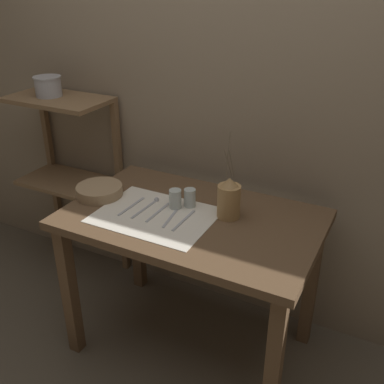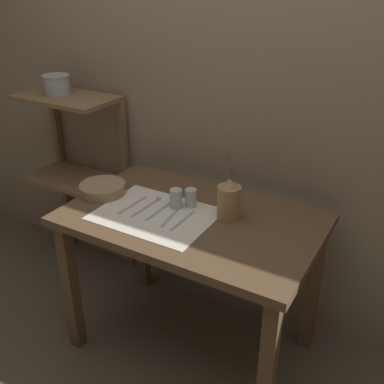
{
  "view_description": "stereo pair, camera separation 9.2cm",
  "coord_description": "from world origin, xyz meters",
  "views": [
    {
      "loc": [
        0.81,
        -1.58,
        1.78
      ],
      "look_at": [
        0.0,
        0.0,
        0.9
      ],
      "focal_mm": 42.0,
      "sensor_mm": 36.0,
      "label": 1
    },
    {
      "loc": [
        0.89,
        -1.53,
        1.78
      ],
      "look_at": [
        0.0,
        0.0,
        0.9
      ],
      "focal_mm": 42.0,
      "sensor_mm": 36.0,
      "label": 2
    }
  ],
  "objects": [
    {
      "name": "glass_tumbler_near",
      "position": [
        -0.1,
        0.03,
        0.82
      ],
      "size": [
        0.06,
        0.06,
        0.09
      ],
      "color": "#B7C1BC",
      "rests_on": "wooden_table"
    },
    {
      "name": "spoon_outer",
      "position": [
        -0.22,
        0.01,
        0.78
      ],
      "size": [
        0.03,
        0.21,
        0.02
      ],
      "color": "#A8A8AD",
      "rests_on": "wooden_table"
    },
    {
      "name": "wooden_table",
      "position": [
        0.0,
        0.0,
        0.66
      ],
      "size": [
        1.15,
        0.72,
        0.78
      ],
      "color": "brown",
      "rests_on": "ground_plane"
    },
    {
      "name": "knife_center",
      "position": [
        -0.15,
        -0.05,
        0.78
      ],
      "size": [
        0.01,
        0.2,
        0.0
      ],
      "color": "#A8A8AD",
      "rests_on": "wooden_table"
    },
    {
      "name": "fork_inner",
      "position": [
        -0.01,
        -0.06,
        0.78
      ],
      "size": [
        0.01,
        0.2,
        0.0
      ],
      "color": "#A8A8AD",
      "rests_on": "wooden_table"
    },
    {
      "name": "linen_cloth",
      "position": [
        -0.15,
        -0.07,
        0.78
      ],
      "size": [
        0.53,
        0.4,
        0.0
      ],
      "color": "silver",
      "rests_on": "wooden_table"
    },
    {
      "name": "wooden_shelf_unit",
      "position": [
        -0.97,
        0.29,
        0.8
      ],
      "size": [
        0.58,
        0.33,
        1.14
      ],
      "color": "brown",
      "rests_on": "ground_plane"
    },
    {
      "name": "stone_wall_back",
      "position": [
        0.0,
        0.47,
        1.2
      ],
      "size": [
        7.0,
        0.06,
        2.4
      ],
      "color": "gray",
      "rests_on": "ground_plane"
    },
    {
      "name": "metal_pot_large",
      "position": [
        -1.02,
        0.26,
        1.2
      ],
      "size": [
        0.15,
        0.15,
        0.11
      ],
      "color": "#A8A8AD",
      "rests_on": "wooden_shelf_unit"
    },
    {
      "name": "wooden_bowl",
      "position": [
        -0.5,
        -0.03,
        0.8
      ],
      "size": [
        0.23,
        0.23,
        0.05
      ],
      "color": "#9E7F5B",
      "rests_on": "wooden_table"
    },
    {
      "name": "spoon_inner",
      "position": [
        -0.08,
        -0.0,
        0.78
      ],
      "size": [
        0.05,
        0.21,
        0.02
      ],
      "color": "#A8A8AD",
      "rests_on": "wooden_table"
    },
    {
      "name": "pitcher_with_flowers",
      "position": [
        0.15,
        0.07,
        0.87
      ],
      "size": [
        0.1,
        0.1,
        0.4
      ],
      "color": "#A87F4C",
      "rests_on": "wooden_table"
    },
    {
      "name": "glass_tumbler_far",
      "position": [
        -0.05,
        0.07,
        0.82
      ],
      "size": [
        0.05,
        0.05,
        0.09
      ],
      "color": "#B7C1BC",
      "rests_on": "wooden_table"
    },
    {
      "name": "fork_outer",
      "position": [
        -0.29,
        -0.06,
        0.78
      ],
      "size": [
        0.02,
        0.2,
        0.0
      ],
      "color": "#A8A8AD",
      "rests_on": "wooden_table"
    },
    {
      "name": "ground_plane",
      "position": [
        0.0,
        0.0,
        0.0
      ],
      "size": [
        12.0,
        12.0,
        0.0
      ],
      "primitive_type": "plane",
      "color": "brown"
    }
  ]
}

